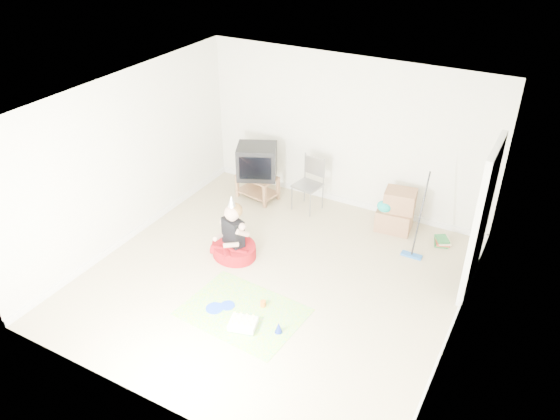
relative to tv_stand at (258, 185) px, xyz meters
The scene contains 16 objects.
ground 2.37m from the tv_stand, 54.11° to the right, with size 5.00×5.00×0.00m, color #CAB891.
doorway_recess 4.00m from the tv_stand, 10.41° to the right, with size 0.02×0.90×2.05m, color black.
tv_stand is the anchor object (origin of this frame).
crt_tv 0.46m from the tv_stand, 90.00° to the right, with size 0.67×0.55×0.57m, color black.
folding_chair 0.97m from the tv_stand, ahead, with size 0.49×0.47×0.94m.
cardboard_boxes 2.48m from the tv_stand, ahead, with size 0.61×0.49×0.70m.
floor_mop 2.98m from the tv_stand, ahead, with size 0.31×0.42×1.26m.
book_pile 3.28m from the tv_stand, ahead, with size 0.28×0.32×0.12m.
seated_woman 1.79m from the tv_stand, 70.73° to the right, with size 0.91×0.91×1.04m.
party_mat 3.06m from the tv_stand, 62.93° to the right, with size 1.54×1.11×0.01m, color #EF3298.
birthday_cake 3.34m from the tv_stand, 62.46° to the right, with size 0.40×0.35×0.15m.
blue_plate_near 2.96m from the tv_stand, 67.13° to the right, with size 0.20×0.20×0.01m, color blue.
blue_plate_far 3.03m from the tv_stand, 70.16° to the right, with size 0.23×0.23×0.01m, color blue.
orange_cup_near 2.95m from the tv_stand, 57.88° to the right, with size 0.07×0.07×0.08m, color orange.
orange_cup_far 3.33m from the tv_stand, 64.82° to the right, with size 0.08×0.08×0.09m, color orange.
blue_party_hat 3.45m from the tv_stand, 54.92° to the right, with size 0.10×0.10×0.15m, color #192AB1.
Camera 1 is at (3.06, -5.36, 4.82)m, focal length 35.00 mm.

